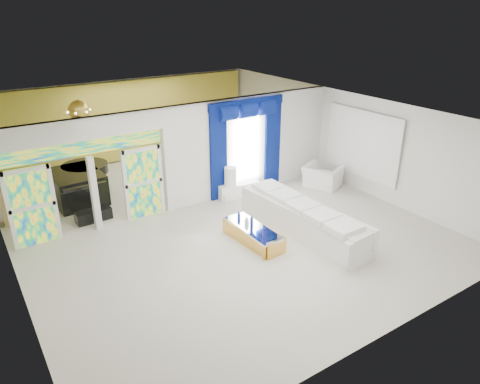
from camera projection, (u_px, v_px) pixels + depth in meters
floor at (208, 216)px, 12.53m from camera, size 12.00×12.00×0.00m
dividing_wall at (251, 144)px, 13.79m from camera, size 5.70×0.18×3.00m
dividing_header at (82, 129)px, 10.77m from camera, size 4.30×0.18×0.55m
stained_panel_left at (32, 207)px, 10.74m from camera, size 0.95×0.04×2.00m
stained_panel_right at (143, 183)px, 12.18m from camera, size 0.95×0.04×2.00m
stained_transom at (85, 148)px, 10.96m from camera, size 4.00×0.05×0.35m
window_pane at (246, 148)px, 13.61m from camera, size 1.00×0.02×2.30m
blue_drape_left at (218, 155)px, 13.10m from camera, size 0.55×0.10×2.80m
blue_drape_right at (272, 144)px, 14.11m from camera, size 0.55×0.10×2.80m
blue_pelmet at (247, 103)px, 13.04m from camera, size 2.60×0.12×0.25m
wall_mirror at (362, 144)px, 13.65m from camera, size 0.04×2.70×1.90m
gold_curtains at (128, 121)px, 16.46m from camera, size 9.70×0.12×2.90m
white_sofa at (303, 220)px, 11.48m from camera, size 1.17×4.00×0.75m
coffee_table at (253, 235)px, 11.10m from camera, size 0.74×1.82×0.40m
console_table at (239, 190)px, 13.70m from camera, size 1.36×0.57×0.44m
table_lamp at (230, 177)px, 13.35m from camera, size 0.36×0.36×0.58m
armchair at (322, 177)px, 14.34m from camera, size 1.32×1.40×0.72m
grand_piano at (76, 187)px, 13.32m from camera, size 1.47×1.87×0.92m
piano_bench at (94, 215)px, 12.21m from camera, size 0.97×0.42×0.32m
tv_console at (14, 209)px, 12.02m from camera, size 0.59×0.55×0.79m
chandelier at (79, 111)px, 12.92m from camera, size 0.60×0.60×0.60m
decanters at (252, 225)px, 10.96m from camera, size 0.15×1.27×0.26m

